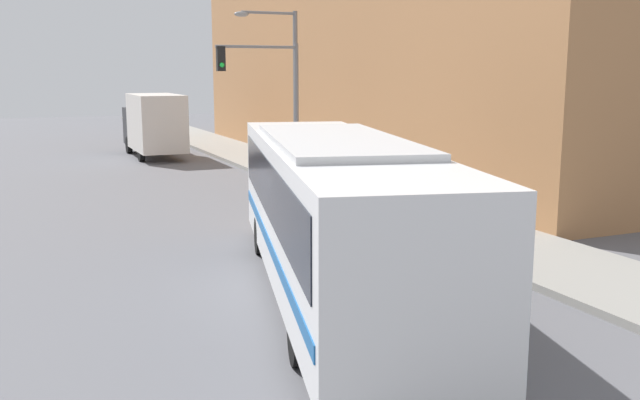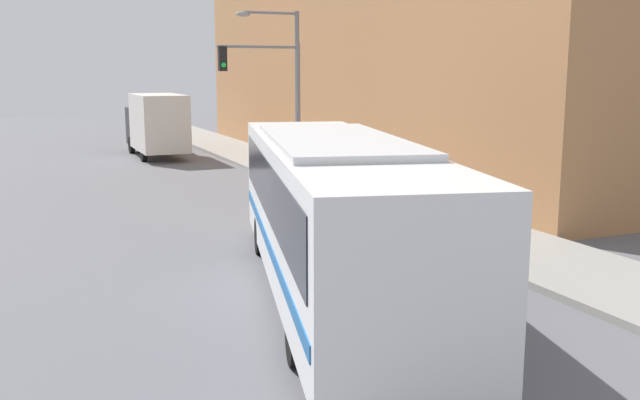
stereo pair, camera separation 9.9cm
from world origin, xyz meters
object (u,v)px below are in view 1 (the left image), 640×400
Objects in this scene: fire_hydrant at (394,205)px; street_lamp at (287,79)px; pedestrian_near_corner at (372,175)px; delivery_truck at (154,123)px; city_bus at (334,206)px; parking_meter at (331,169)px; traffic_light_pole at (269,87)px.

street_lamp is at bearing 90.72° from fire_hydrant.
fire_hydrant is at bearing -104.94° from pedestrian_near_corner.
delivery_truck is 11.45m from street_lamp.
city_bus is at bearing -107.40° from street_lamp.
fire_hydrant is 0.60× the size of parking_meter.
delivery_truck is at bearing 106.91° from street_lamp.
city_bus is 11.03m from parking_meter.
street_lamp is at bearing 86.58° from city_bus.
traffic_light_pole reaches higher than fire_hydrant.
delivery_truck is 5.06× the size of parking_meter.
parking_meter is at bearing 79.91° from city_bus.
city_bus is at bearing -92.60° from delivery_truck.
delivery_truck reaches higher than fire_hydrant.
fire_hydrant is 4.48m from parking_meter.
pedestrian_near_corner is at bearing -65.35° from parking_meter.
city_bus is 1.80× the size of delivery_truck.
delivery_truck is 11.52m from traffic_light_pole.
pedestrian_near_corner is (0.86, -5.58, -3.07)m from street_lamp.
delivery_truck is 1.25× the size of traffic_light_pole.
pedestrian_near_corner is at bearing -81.27° from street_lamp.
street_lamp reaches higher than pedestrian_near_corner.
street_lamp is at bearing 98.73° from pedestrian_near_corner.
traffic_light_pole is (2.39, -11.08, 2.05)m from delivery_truck.
parking_meter is at bearing 90.00° from fire_hydrant.
city_bus is 9.13× the size of parking_meter.
street_lamp is 3.90× the size of pedestrian_near_corner.
delivery_truck is 19.44m from fire_hydrant.
city_bus is 2.25× the size of traffic_light_pole.
fire_hydrant is 8.71m from traffic_light_pole.
city_bus is 7.11× the size of pedestrian_near_corner.
parking_meter is at bearing -77.07° from delivery_truck.
city_bus is 1.82× the size of street_lamp.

